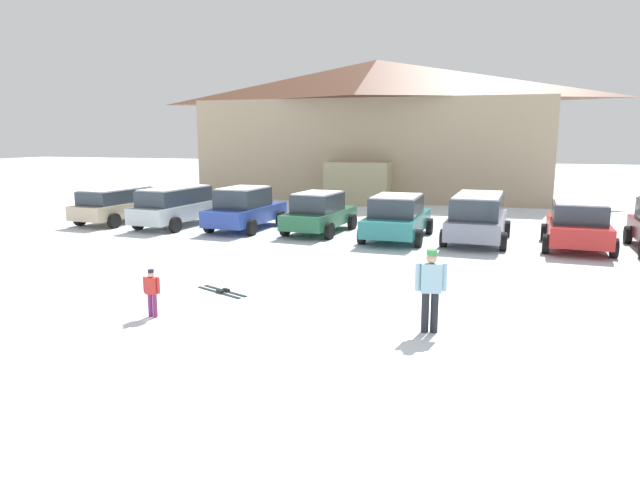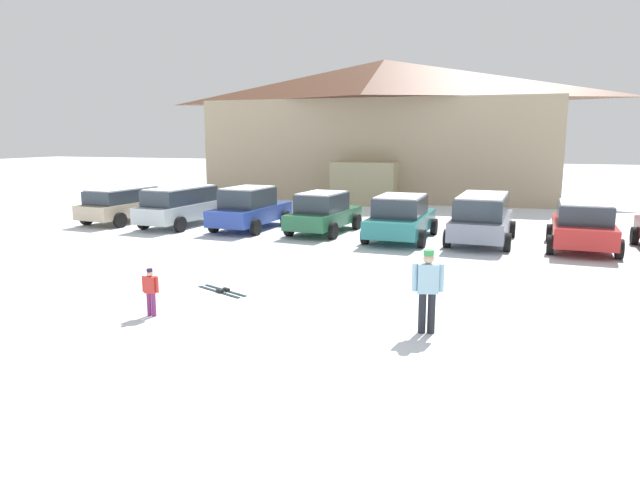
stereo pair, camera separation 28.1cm
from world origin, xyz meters
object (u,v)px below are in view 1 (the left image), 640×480
object	(u,v)px
parked_blue_hatchback	(245,208)
skier_child_in_red_jacket	(152,290)
parked_teal_hatchback	(397,217)
ski_lodge	(376,128)
parked_red_sedan	(578,225)
skier_adult_in_blue_parka	(431,286)
parked_grey_wagon	(478,216)
parked_beige_suv	(117,204)
pair_of_skis	(222,291)
parked_silver_wagon	(176,205)
parked_green_coupe	(319,212)

from	to	relation	value
parked_blue_hatchback	skier_child_in_red_jacket	world-z (taller)	parked_blue_hatchback
parked_blue_hatchback	parked_teal_hatchback	distance (m)	6.44
ski_lodge	parked_red_sedan	world-z (taller)	ski_lodge
ski_lodge	skier_adult_in_blue_parka	distance (m)	26.73
parked_teal_hatchback	parked_red_sedan	distance (m)	6.24
parked_grey_wagon	skier_adult_in_blue_parka	bearing A→B (deg)	-92.04
parked_beige_suv	parked_grey_wagon	distance (m)	15.55
ski_lodge	parked_grey_wagon	distance (m)	17.12
parked_beige_suv	pair_of_skis	distance (m)	13.37
ski_lodge	parked_beige_suv	xyz separation A→B (m)	(-8.31, -15.28, -3.49)
parked_grey_wagon	parked_red_sedan	distance (m)	3.36
parked_beige_suv	parked_blue_hatchback	bearing A→B (deg)	0.92
parked_grey_wagon	skier_adult_in_blue_parka	world-z (taller)	parked_grey_wagon
parked_grey_wagon	parked_red_sedan	xyz separation A→B (m)	(3.34, -0.29, -0.11)
parked_teal_hatchback	skier_child_in_red_jacket	world-z (taller)	parked_teal_hatchback
parked_blue_hatchback	parked_beige_suv	bearing A→B (deg)	-179.08
parked_beige_suv	pair_of_skis	bearing A→B (deg)	-42.20
parked_blue_hatchback	parked_teal_hatchback	xyz separation A→B (m)	(6.43, -0.33, -0.03)
ski_lodge	parked_teal_hatchback	world-z (taller)	ski_lodge
parked_blue_hatchback	skier_adult_in_blue_parka	xyz separation A→B (m)	(8.95, -10.43, 0.06)
pair_of_skis	parked_teal_hatchback	bearing A→B (deg)	72.40
parked_silver_wagon	skier_adult_in_blue_parka	xyz separation A→B (m)	(12.11, -10.23, 0.03)
skier_child_in_red_jacket	skier_adult_in_blue_parka	bearing A→B (deg)	8.57
parked_blue_hatchback	parked_grey_wagon	world-z (taller)	parked_blue_hatchback
parked_silver_wagon	parked_blue_hatchback	world-z (taller)	parked_blue_hatchback
parked_silver_wagon	parked_grey_wagon	size ratio (longest dim) A/B	0.97
parked_silver_wagon	parked_grey_wagon	xyz separation A→B (m)	(12.48, 0.24, 0.03)
parked_blue_hatchback	pair_of_skis	bearing A→B (deg)	-68.01
parked_red_sedan	pair_of_skis	world-z (taller)	parked_red_sedan
parked_silver_wagon	parked_beige_suv	bearing A→B (deg)	178.17
parked_beige_suv	skier_adult_in_blue_parka	size ratio (longest dim) A/B	2.65
skier_child_in_red_jacket	parked_silver_wagon	bearing A→B (deg)	119.71
parked_teal_hatchback	skier_adult_in_blue_parka	distance (m)	10.41
parked_silver_wagon	skier_child_in_red_jacket	world-z (taller)	parked_silver_wagon
parked_beige_suv	skier_adult_in_blue_parka	distance (m)	18.36
parked_blue_hatchback	ski_lodge	bearing A→B (deg)	82.19
ski_lodge	parked_teal_hatchback	size ratio (longest dim) A/B	4.71
parked_red_sedan	skier_child_in_red_jacket	xyz separation A→B (m)	(-9.49, -11.04, -0.24)
ski_lodge	parked_green_coupe	bearing A→B (deg)	-85.76
pair_of_skis	parked_green_coupe	bearing A→B (deg)	92.88
parked_teal_hatchback	parked_blue_hatchback	bearing A→B (deg)	177.07
parked_red_sedan	pair_of_skis	distance (m)	12.63
ski_lodge	parked_blue_hatchback	size ratio (longest dim) A/B	4.87
parked_teal_hatchback	parked_grey_wagon	size ratio (longest dim) A/B	0.97
skier_child_in_red_jacket	skier_adult_in_blue_parka	distance (m)	5.85
parked_silver_wagon	parked_teal_hatchback	distance (m)	9.59
parked_beige_suv	skier_child_in_red_jacket	world-z (taller)	parked_beige_suv
parked_teal_hatchback	parked_red_sedan	world-z (taller)	parked_teal_hatchback
parked_silver_wagon	skier_adult_in_blue_parka	world-z (taller)	parked_silver_wagon
parked_teal_hatchback	parked_grey_wagon	world-z (taller)	parked_grey_wagon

